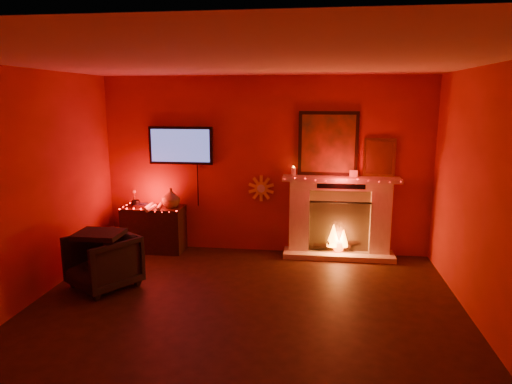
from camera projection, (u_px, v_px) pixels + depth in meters
room at (237, 202)px, 4.55m from camera, size 5.00×5.00×5.00m
fireplace at (339, 209)px, 6.85m from camera, size 1.72×0.40×2.18m
tv at (181, 146)px, 7.03m from camera, size 1.00×0.07×1.24m
sunburst_clock at (261, 188)px, 7.03m from camera, size 0.40×0.03×0.40m
console_table at (155, 226)px, 7.15m from camera, size 0.93×0.60×1.00m
armchair at (103, 262)px, 5.74m from camera, size 1.03×1.04×0.69m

